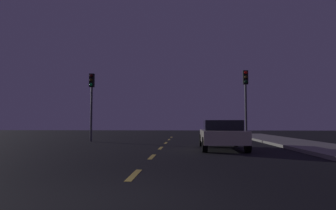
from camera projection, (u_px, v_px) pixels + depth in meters
name	position (u px, v px, depth m)	size (l,w,h in m)	color
ground_plane	(154.00, 155.00, 11.36)	(80.00, 80.00, 0.00)	black
lane_stripe_second	(134.00, 175.00, 6.98)	(0.16, 1.60, 0.01)	#EACC4C
lane_stripe_third	(152.00, 157.00, 10.77)	(0.16, 1.60, 0.01)	#EACC4C
lane_stripe_fourth	(161.00, 148.00, 14.55)	(0.16, 1.60, 0.01)	#EACC4C
lane_stripe_fifth	(166.00, 143.00, 18.34)	(0.16, 1.60, 0.01)	#EACC4C
lane_stripe_sixth	(169.00, 140.00, 22.13)	(0.16, 1.60, 0.01)	#EACC4C
lane_stripe_seventh	(171.00, 137.00, 25.91)	(0.16, 1.60, 0.01)	#EACC4C
traffic_signal_left	(92.00, 94.00, 19.84)	(0.32, 0.38, 4.53)	#4C4C51
traffic_signal_right	(246.00, 92.00, 19.26)	(0.32, 0.38, 4.65)	#4C4C51
car_stopped_ahead	(222.00, 134.00, 13.95)	(2.04, 4.36, 1.35)	beige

